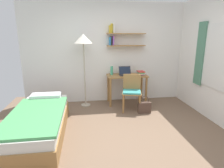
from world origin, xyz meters
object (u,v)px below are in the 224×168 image
object	(u,v)px
desk_chair	(132,90)
water_bottle	(112,71)
standing_lamp	(83,42)
book_stack	(141,73)
handbag	(144,107)
laptop	(125,73)
bed	(39,123)
desk	(127,81)

from	to	relation	value
desk_chair	water_bottle	world-z (taller)	water_bottle
standing_lamp	water_bottle	size ratio (longest dim) A/B	8.02
desk_chair	water_bottle	bearing A→B (deg)	125.82
book_stack	handbag	world-z (taller)	book_stack
laptop	bed	bearing A→B (deg)	-142.41
bed	laptop	world-z (taller)	laptop
water_bottle	handbag	size ratio (longest dim) A/B	0.54
bed	desk	distance (m)	2.42
standing_lamp	laptop	bearing A→B (deg)	2.73
desk	handbag	distance (m)	0.90
bed	standing_lamp	xyz separation A→B (m)	(0.84, 1.39, 1.36)
desk_chair	handbag	bearing A→B (deg)	-43.50
water_bottle	handbag	world-z (taller)	water_bottle
bed	desk_chair	distance (m)	2.17
bed	water_bottle	world-z (taller)	water_bottle
laptop	desk	bearing A→B (deg)	-20.65
standing_lamp	handbag	xyz separation A→B (m)	(1.35, -0.69, -1.46)
desk	bed	bearing A→B (deg)	-143.48
desk	desk_chair	world-z (taller)	desk_chair
book_stack	desk	bearing A→B (deg)	177.03
standing_lamp	handbag	world-z (taller)	standing_lamp
bed	desk_chair	xyz separation A→B (m)	(1.94, 0.94, 0.25)
laptop	standing_lamp	bearing A→B (deg)	-177.27
standing_lamp	bed	bearing A→B (deg)	-121.05
water_bottle	desk_chair	bearing A→B (deg)	-54.18
desk	desk_chair	size ratio (longest dim) A/B	1.19
desk_chair	bed	bearing A→B (deg)	-154.08
standing_lamp	laptop	world-z (taller)	standing_lamp
desk	water_bottle	bearing A→B (deg)	169.00
bed	book_stack	xyz separation A→B (m)	(2.28, 1.40, 0.57)
water_bottle	handbag	bearing A→B (deg)	-50.62
desk_chair	book_stack	distance (m)	0.66
handbag	water_bottle	bearing A→B (deg)	129.38
standing_lamp	laptop	size ratio (longest dim) A/B	5.69
water_bottle	handbag	distance (m)	1.26
standing_lamp	water_bottle	distance (m)	1.01
book_stack	bed	bearing A→B (deg)	-148.41
bed	desk	bearing A→B (deg)	36.52
standing_lamp	desk	bearing A→B (deg)	1.62
bed	handbag	bearing A→B (deg)	17.86
laptop	book_stack	size ratio (longest dim) A/B	1.36
desk_chair	standing_lamp	world-z (taller)	standing_lamp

